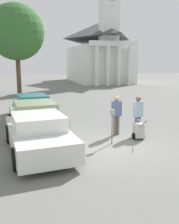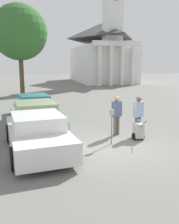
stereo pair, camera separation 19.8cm
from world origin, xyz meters
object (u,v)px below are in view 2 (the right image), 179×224
Objects in this scene: equipment_cart at (138,131)px; person_worker at (117,113)px; parked_car_white at (37,134)px; parked_car_sage at (35,118)px; parked_car_teal at (34,107)px; church at (102,50)px; parking_meter at (112,120)px; person_supervisor at (138,113)px.

person_worker is at bearing 130.03° from equipment_cart.
parked_car_white is 0.96× the size of parked_car_sage.
church is (11.85, 26.57, 4.56)m from parked_car_teal.
parked_car_teal is at bearing 83.15° from parked_car_sage.
parked_car_white is at bearing 2.47° from person_worker.
equipment_cart is at bearing 13.20° from parking_meter.
person_worker is (3.52, -4.42, 0.35)m from parked_car_teal.
parked_car_white is at bearing -96.85° from parked_car_sage.
person_worker is 0.95m from person_supervisor.
equipment_cart is (4.20, -2.17, -0.30)m from parked_car_sage.
person_worker is 32.36m from church.
church reaches higher than parked_car_sage.
church is at bearing -122.80° from person_worker.
person_supervisor is at bearing 5.85° from parked_car_white.
church reaches higher than equipment_cart.
person_worker is 1.77× the size of equipment_cart.
person_supervisor reaches higher than parked_car_teal.
parked_car_sage is 4.72m from person_supervisor.
church is (8.33, 30.98, 4.21)m from person_worker.
parked_car_sage is 32.28m from church.
parked_car_teal is 6.47m from person_supervisor.
person_worker is at bearing -58.27° from parked_car_teal.
parked_car_white is 4.23m from equipment_cart.
parked_car_sage is at bearing -96.85° from parked_car_teal.
person_worker is 1.26m from equipment_cart.
parked_car_white is 1.00× the size of parked_car_teal.
parked_car_white is 2.60m from parked_car_sage.
parked_car_white is 2.77× the size of person_supervisor.
parked_car_sage is 1.05× the size of parked_car_teal.
parked_car_white is at bearing -172.01° from equipment_cart.
church is at bearing 74.43° from parking_meter.
person_worker is at bearing -105.05° from church.
church reaches higher than person_worker.
equipment_cart is (4.20, -5.28, -0.28)m from parked_car_teal.
person_supervisor is at bearing 29.67° from parking_meter.
person_supervisor is 1.76× the size of equipment_cart.
parking_meter is at bearing -47.32° from parked_car_sage.
person_worker is (3.52, 1.30, 0.35)m from parked_car_white.
parked_car_teal is at bearing 130.57° from equipment_cart.
parked_car_white is 2.92m from parking_meter.
church is (11.85, 29.68, 4.54)m from parked_car_sage.
parking_meter is 1.75m from person_supervisor.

